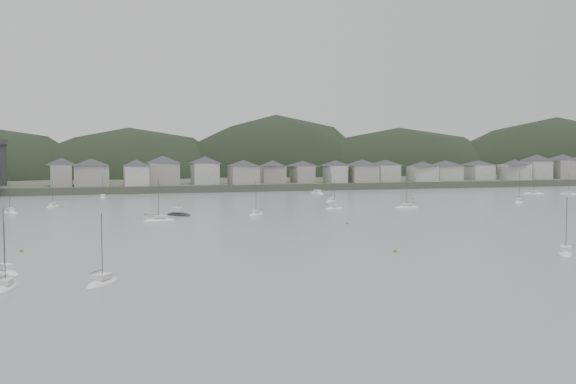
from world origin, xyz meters
name	(u,v)px	position (x,y,z in m)	size (l,w,h in m)	color
ground	(400,249)	(0.00, 0.00, 0.00)	(900.00, 900.00, 0.00)	slate
far_shore_land	(183,177)	(0.00, 295.00, 1.50)	(900.00, 250.00, 3.00)	#383D2D
forested_ridge	(198,201)	(4.83, 269.40, -11.28)	(851.55, 103.94, 102.57)	black
waterfront_town	(328,170)	(50.59, 183.34, 8.66)	(451.48, 28.46, 12.92)	gray
moored_fleet	(303,214)	(2.07, 66.91, 0.18)	(237.01, 178.74, 12.79)	silver
motor_launch_far	(179,214)	(-31.44, 75.83, 0.29)	(7.64, 8.32, 3.98)	black
mooring_buoys	(276,222)	(-10.28, 50.40, 0.15)	(127.35, 125.32, 0.70)	#AD7739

